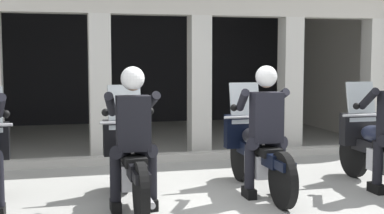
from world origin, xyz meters
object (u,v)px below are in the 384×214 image
motorcycle_center_left (130,160)px  motorcycle_far_right (378,149)px  police_officer_center_right (265,120)px  police_officer_center_left (133,126)px  motorcycle_center_right (256,152)px

motorcycle_center_left → motorcycle_far_right: bearing=-2.7°
police_officer_center_right → motorcycle_far_right: size_ratio=0.78×
police_officer_center_left → motorcycle_center_right: bearing=13.3°
motorcycle_center_left → police_officer_center_left: (-0.00, -0.28, 0.44)m
police_officer_center_left → motorcycle_center_right: (1.62, 0.46, -0.44)m
motorcycle_center_right → motorcycle_far_right: size_ratio=1.00×
motorcycle_far_right → police_officer_center_right: bearing=178.1°
police_officer_center_right → motorcycle_center_left: bearing=173.5°
police_officer_center_left → police_officer_center_right: size_ratio=1.00×
motorcycle_center_left → police_officer_center_left: 0.52m
motorcycle_center_right → police_officer_center_right: (-0.00, -0.28, 0.44)m
motorcycle_center_left → motorcycle_center_right: (1.61, 0.18, 0.00)m
police_officer_center_left → motorcycle_center_right: size_ratio=0.78×
motorcycle_center_left → motorcycle_far_right: same height
police_officer_center_left → motorcycle_center_left: bearing=87.1°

